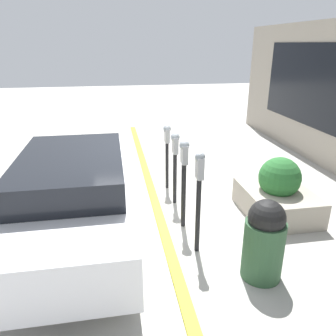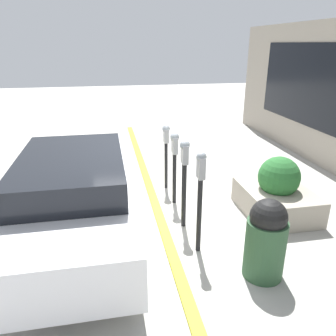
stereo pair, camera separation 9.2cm
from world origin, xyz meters
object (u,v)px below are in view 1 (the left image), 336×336
object	(u,v)px
parking_meter_nearest	(199,188)
trash_bin	(264,240)
parking_meter_middle	(175,155)
planter_box	(278,194)
parked_car_front	(75,191)
parking_meter_second	(184,170)
parking_meter_fourth	(167,144)

from	to	relation	value
parking_meter_nearest	trash_bin	distance (m)	1.11
parking_meter_middle	planter_box	world-z (taller)	parking_meter_middle
parked_car_front	parking_meter_nearest	bearing A→B (deg)	-116.08
parking_meter_nearest	parked_car_front	size ratio (longest dim) A/B	0.34
parking_meter_nearest	parked_car_front	world-z (taller)	parking_meter_nearest
planter_box	parking_meter_nearest	bearing A→B (deg)	116.70
parking_meter_second	parking_meter_middle	bearing A→B (deg)	-1.65
parking_meter_fourth	parked_car_front	world-z (taller)	parking_meter_fourth
parking_meter_middle	parking_meter_fourth	distance (m)	0.73
parking_meter_middle	parking_meter_fourth	xyz separation A→B (m)	(0.73, 0.03, -0.00)
parking_meter_nearest	parking_meter_second	xyz separation A→B (m)	(0.75, 0.05, -0.01)
parking_meter_second	parking_meter_fourth	size ratio (longest dim) A/B	1.10
planter_box	parked_car_front	size ratio (longest dim) A/B	0.31
parking_meter_middle	parking_meter_fourth	world-z (taller)	parking_meter_middle
parking_meter_middle	trash_bin	world-z (taller)	parking_meter_middle
trash_bin	parked_car_front	bearing A→B (deg)	57.70
parking_meter_fourth	parking_meter_middle	bearing A→B (deg)	-177.71
parking_meter_second	parking_meter_middle	xyz separation A→B (m)	(0.89, -0.03, -0.03)
parked_car_front	parking_meter_fourth	bearing A→B (deg)	-49.95
parking_meter_nearest	trash_bin	xyz separation A→B (m)	(-0.71, -0.71, -0.48)
parked_car_front	trash_bin	world-z (taller)	parked_car_front
parking_meter_second	parking_meter_fourth	xyz separation A→B (m)	(1.62, 0.00, -0.03)
parking_meter_middle	parking_meter_fourth	size ratio (longest dim) A/B	1.02
parking_meter_nearest	parked_car_front	bearing A→B (deg)	64.10
parking_meter_second	parking_meter_middle	world-z (taller)	parking_meter_second
parking_meter_middle	planter_box	distance (m)	2.01
parking_meter_fourth	parked_car_front	size ratio (longest dim) A/B	0.30
parking_meter_second	parked_car_front	distance (m)	1.79
parking_meter_nearest	trash_bin	size ratio (longest dim) A/B	1.40
parking_meter_fourth	trash_bin	distance (m)	3.21
parking_meter_nearest	trash_bin	bearing A→B (deg)	-135.26
parking_meter_second	parked_car_front	xyz separation A→B (m)	(0.13, 1.76, -0.29)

